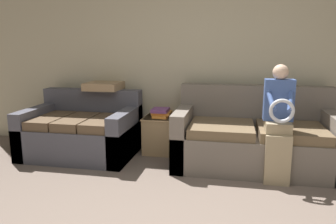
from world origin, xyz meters
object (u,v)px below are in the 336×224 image
couch_main (254,139)px  book_stack (161,113)px  side_shelf (161,134)px  couch_side (83,132)px  throw_pillow (104,86)px  child_left_seated (279,119)px

couch_main → book_stack: bearing=167.4°
side_shelf → couch_main: bearing=-12.6°
couch_side → throw_pillow: size_ratio=3.00×
child_left_seated → book_stack: 1.55m
child_left_seated → throw_pillow: child_left_seated is taller
couch_main → throw_pillow: bearing=170.6°
couch_main → couch_side: size_ratio=1.34×
child_left_seated → throw_pillow: size_ratio=2.65×
child_left_seated → book_stack: size_ratio=4.29×
couch_main → side_shelf: bearing=167.4°
couch_main → side_shelf: size_ratio=3.79×
couch_main → throw_pillow: (-2.00, 0.33, 0.54)m
couch_main → child_left_seated: bearing=-64.0°
couch_main → child_left_seated: 0.57m
couch_side → side_shelf: couch_side is taller
couch_side → side_shelf: (0.99, 0.29, -0.05)m
couch_main → child_left_seated: (0.20, -0.41, 0.34)m
couch_main → throw_pillow: size_ratio=4.03×
couch_side → side_shelf: bearing=16.2°
couch_side → child_left_seated: size_ratio=1.13×
child_left_seated → side_shelf: 1.60m
book_stack → side_shelf: bearing=100.1°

